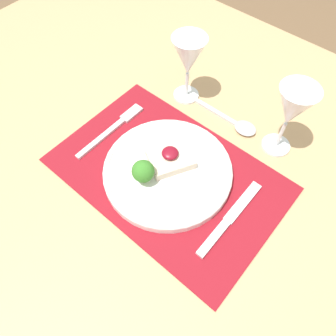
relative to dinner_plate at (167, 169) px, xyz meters
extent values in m
plane|color=brown|center=(0.00, 0.00, -0.77)|extent=(8.00, 8.00, 0.00)
cube|color=tan|center=(0.00, 0.00, -0.03)|extent=(1.59, 1.20, 0.03)
cylinder|color=tan|center=(-0.72, 0.53, -0.41)|extent=(0.06, 0.06, 0.73)
cube|color=maroon|center=(0.00, 0.00, -0.02)|extent=(0.47, 0.31, 0.00)
cylinder|color=white|center=(0.00, 0.00, -0.01)|extent=(0.27, 0.27, 0.02)
torus|color=white|center=(0.00, 0.00, 0.00)|extent=(0.27, 0.27, 0.01)
cube|color=beige|center=(-0.01, 0.02, 0.01)|extent=(0.11, 0.11, 0.02)
ellipsoid|color=maroon|center=(-0.01, 0.02, 0.03)|extent=(0.03, 0.03, 0.01)
cylinder|color=#84B256|center=(-0.02, -0.05, 0.01)|extent=(0.01, 0.01, 0.02)
sphere|color=#387A28|center=(-0.02, -0.05, 0.04)|extent=(0.05, 0.05, 0.05)
cube|color=silver|center=(-0.17, -0.03, -0.01)|extent=(0.01, 0.14, 0.01)
cube|color=silver|center=(-0.17, 0.07, -0.01)|extent=(0.02, 0.06, 0.01)
cube|color=silver|center=(0.16, -0.05, -0.01)|extent=(0.02, 0.09, 0.01)
cube|color=silver|center=(0.16, 0.04, -0.01)|extent=(0.02, 0.11, 0.00)
cube|color=silver|center=(-0.03, 0.21, -0.01)|extent=(0.13, 0.01, 0.01)
ellipsoid|color=silver|center=(0.06, 0.21, -0.01)|extent=(0.05, 0.04, 0.01)
cylinder|color=white|center=(0.14, 0.21, -0.01)|extent=(0.06, 0.06, 0.01)
cylinder|color=white|center=(0.14, 0.21, 0.02)|extent=(0.01, 0.01, 0.07)
cone|color=white|center=(0.14, 0.21, 0.11)|extent=(0.08, 0.08, 0.09)
cylinder|color=white|center=(-0.11, 0.21, -0.01)|extent=(0.06, 0.06, 0.01)
cylinder|color=white|center=(-0.11, 0.21, 0.02)|extent=(0.01, 0.01, 0.07)
cone|color=white|center=(-0.11, 0.21, 0.10)|extent=(0.08, 0.08, 0.09)
camera|label=1|loc=(0.24, -0.28, 0.57)|focal=35.00mm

